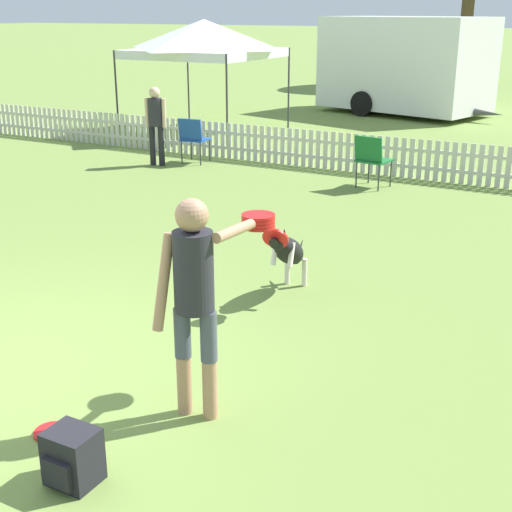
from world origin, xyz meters
The scene contains 11 objects.
handler_person centered at (1.77, 0.36, 1.03)m, with size 0.51×1.04×1.63m.
leaping_dog centered at (1.33, 2.65, 0.51)m, with size 0.43×1.17×0.88m.
frisbee_near_handler centered at (1.00, -0.40, 0.01)m, with size 0.26×0.26×0.02m.
frisbee_near_dog centered at (0.06, 2.94, 0.01)m, with size 0.26×0.26×0.02m.
backpack_on_grass centered at (1.51, -0.74, 0.18)m, with size 0.31×0.30×0.36m.
picket_fence centered at (0.00, 8.60, 0.35)m, with size 21.92×0.04×0.70m.
folding_chair_blue_left centered at (-3.24, 7.84, 0.53)m, with size 0.52×0.54×0.88m.
folding_chair_center centered at (0.44, 7.57, 0.53)m, with size 0.57×0.58×0.88m.
canopy_tent_main centered at (-5.07, 11.17, 2.17)m, with size 3.02×3.02×2.61m.
spectator_standing centered at (-3.76, 7.38, 0.87)m, with size 0.41×0.27×1.46m.
equipment_trailer centered at (-1.85, 16.51, 1.38)m, with size 5.40×3.45×2.63m.
Camera 1 is at (4.32, -3.50, 2.81)m, focal length 50.00 mm.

